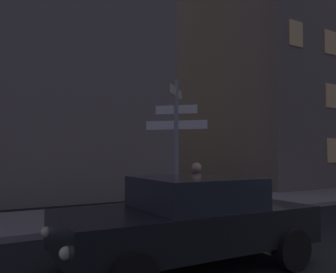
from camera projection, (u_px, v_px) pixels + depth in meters
sidewalk_kerb at (180, 209)px, 10.98m from camera, size 40.00×3.28×0.14m
signpost at (176, 134)px, 9.62m from camera, size 1.24×1.24×3.73m
car_near_right at (188, 219)px, 5.59m from camera, size 4.18×2.17×1.41m
cyclist at (198, 202)px, 7.67m from camera, size 1.82×0.34×1.61m
building_right_block at (272, 33)px, 22.48m from camera, size 10.15×9.89×19.25m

